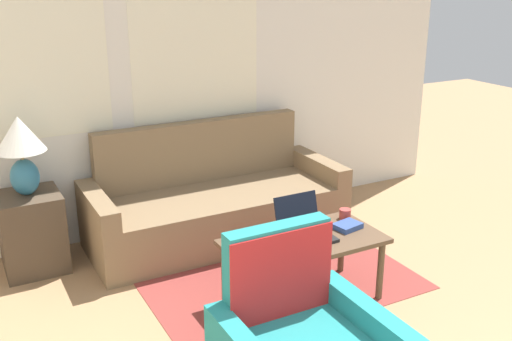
# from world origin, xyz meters

# --- Properties ---
(wall_back) EXTENTS (6.10, 0.06, 2.60)m
(wall_back) POSITION_xyz_m (-0.00, 4.07, 1.31)
(wall_back) COLOR white
(wall_back) RESTS_ON ground_plane
(rug) EXTENTS (1.85, 1.77, 0.01)m
(rug) POSITION_xyz_m (0.60, 3.02, 0.00)
(rug) COLOR brown
(rug) RESTS_ON ground_plane
(couch) EXTENTS (2.05, 0.81, 0.91)m
(couch) POSITION_xyz_m (0.51, 3.66, 0.27)
(couch) COLOR #846B4C
(couch) RESTS_ON ground_plane
(side_table) EXTENTS (0.43, 0.43, 0.58)m
(side_table) POSITION_xyz_m (-0.88, 3.75, 0.29)
(side_table) COLOR #4C3D2D
(side_table) RESTS_ON ground_plane
(table_lamp) EXTENTS (0.34, 0.34, 0.57)m
(table_lamp) POSITION_xyz_m (-0.88, 3.75, 0.94)
(table_lamp) COLOR teal
(table_lamp) RESTS_ON side_table
(coffee_table) EXTENTS (1.03, 0.53, 0.45)m
(coffee_table) POSITION_xyz_m (0.60, 2.44, 0.40)
(coffee_table) COLOR brown
(coffee_table) RESTS_ON ground_plane
(laptop) EXTENTS (0.31, 0.31, 0.25)m
(laptop) POSITION_xyz_m (0.62, 2.48, 0.50)
(laptop) COLOR black
(laptop) RESTS_ON coffee_table
(cup_navy) EXTENTS (0.08, 0.08, 0.10)m
(cup_navy) POSITION_xyz_m (0.23, 2.29, 0.50)
(cup_navy) COLOR gold
(cup_navy) RESTS_ON coffee_table
(cup_yellow) EXTENTS (0.08, 0.08, 0.07)m
(cup_yellow) POSITION_xyz_m (1.03, 2.59, 0.48)
(cup_yellow) COLOR #B23D38
(cup_yellow) RESTS_ON coffee_table
(cup_white) EXTENTS (0.09, 0.09, 0.10)m
(cup_white) POSITION_xyz_m (0.37, 2.44, 0.50)
(cup_white) COLOR teal
(cup_white) RESTS_ON coffee_table
(book_red) EXTENTS (0.20, 0.16, 0.04)m
(book_red) POSITION_xyz_m (0.95, 2.45, 0.46)
(book_red) COLOR #334C8E
(book_red) RESTS_ON coffee_table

